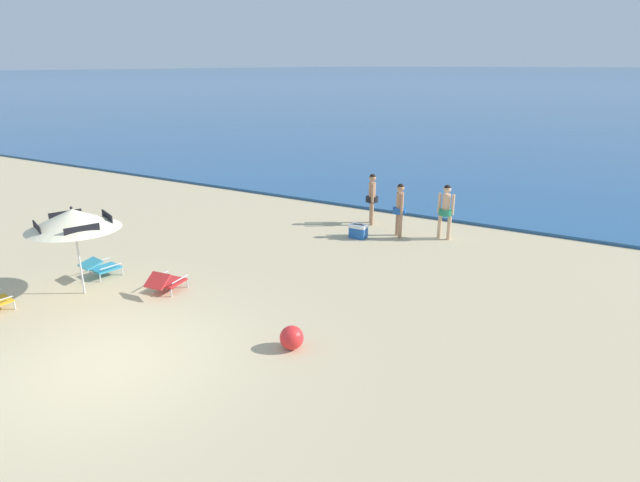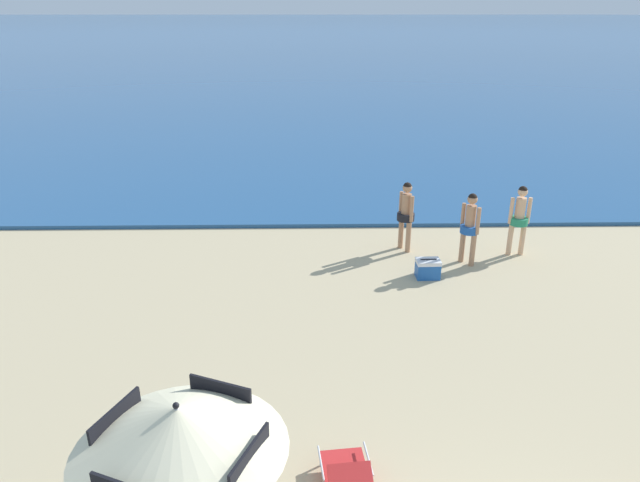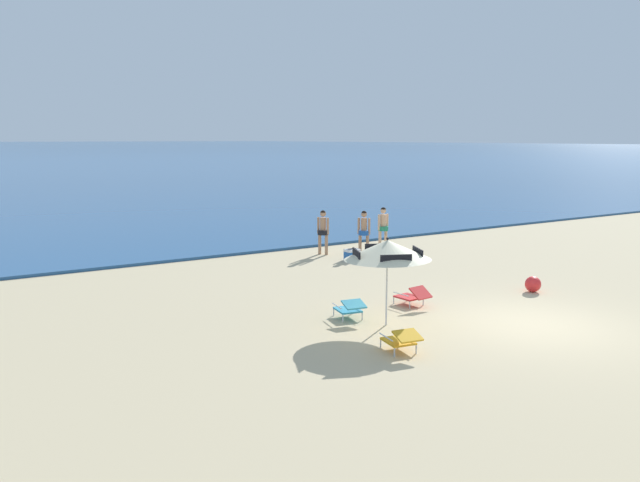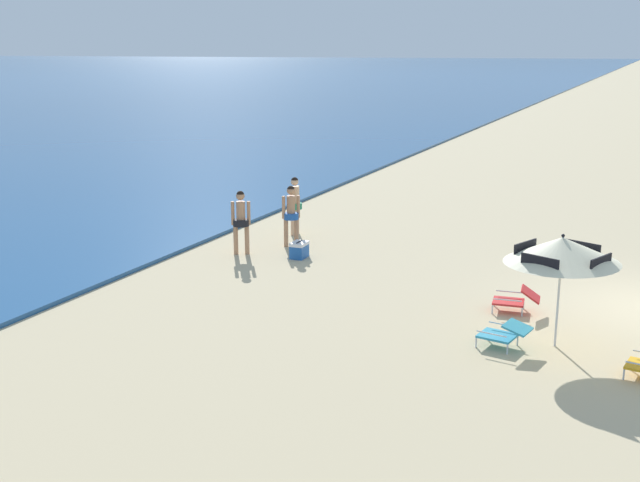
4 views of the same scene
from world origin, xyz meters
TOP-DOWN VIEW (x-y plane):
  - ground_plane at (0.00, 0.00)m, footprint 800.00×800.00m
  - beach_umbrella_striped_main at (-2.87, 1.69)m, footprint 2.42×2.43m
  - lounge_chair_under_umbrella at (-3.32, 2.50)m, footprint 0.68×0.94m
  - lounge_chair_beside_umbrella at (-3.75, 0.07)m, footprint 0.67×0.93m
  - lounge_chair_facing_sea at (-1.29, 2.65)m, footprint 0.64×0.95m
  - person_standing_near_shore at (2.99, 9.49)m, footprint 0.48×0.40m
  - person_standing_beside at (1.75, 9.02)m, footprint 0.40×0.40m
  - person_wading_in at (0.50, 9.82)m, footprint 0.40×0.44m
  - cooler_box at (0.76, 8.33)m, footprint 0.50×0.36m
  - beach_ball at (2.48, 2.01)m, footprint 0.44×0.44m

SIDE VIEW (x-z plane):
  - ground_plane at x=0.00m, z-range 0.00..0.00m
  - cooler_box at x=0.76m, z-range -0.01..0.42m
  - beach_ball at x=2.48m, z-range 0.00..0.44m
  - lounge_chair_facing_sea at x=-1.29m, z-range 0.01..0.53m
  - lounge_chair_beside_umbrella at x=-3.75m, z-range 0.03..0.53m
  - lounge_chair_under_umbrella at x=-3.32m, z-range 0.03..0.53m
  - person_standing_beside at x=1.75m, z-range 0.13..1.74m
  - person_standing_near_shore at x=2.99m, z-range 0.13..1.76m
  - person_wading_in at x=0.50m, z-range 0.13..1.76m
  - beach_umbrella_striped_main at x=-2.87m, z-range 0.73..2.76m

